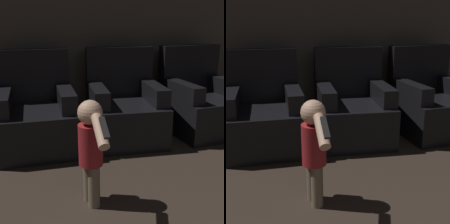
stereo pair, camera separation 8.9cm
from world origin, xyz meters
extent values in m
cube|color=#51493F|center=(0.00, 4.50, 1.30)|extent=(8.40, 0.05, 2.60)
cube|color=black|center=(-0.89, 3.79, 0.23)|extent=(0.82, 0.91, 0.46)
cube|color=black|center=(-0.88, 4.16, 0.75)|extent=(0.81, 0.17, 0.59)
cube|color=black|center=(-1.21, 3.80, 0.56)|extent=(0.17, 0.74, 0.20)
cube|color=black|center=(-0.56, 3.79, 0.56)|extent=(0.17, 0.74, 0.20)
cube|color=black|center=(0.12, 3.79, 0.23)|extent=(0.87, 0.95, 0.46)
cube|color=black|center=(0.15, 4.16, 0.75)|extent=(0.82, 0.22, 0.59)
cube|color=black|center=(-0.20, 3.82, 0.56)|extent=(0.21, 0.74, 0.20)
cube|color=black|center=(0.44, 3.77, 0.56)|extent=(0.21, 0.74, 0.20)
cube|color=black|center=(1.13, 3.79, 0.23)|extent=(0.88, 0.96, 0.46)
cube|color=black|center=(1.10, 4.16, 0.75)|extent=(0.82, 0.23, 0.59)
cube|color=black|center=(0.80, 3.77, 0.56)|extent=(0.22, 0.75, 0.20)
cylinder|color=brown|center=(-0.53, 2.55, 0.17)|extent=(0.09, 0.09, 0.33)
cylinder|color=brown|center=(-0.54, 2.65, 0.17)|extent=(0.09, 0.09, 0.33)
cylinder|color=maroon|center=(-0.53, 2.60, 0.49)|extent=(0.18, 0.18, 0.32)
sphere|color=tan|center=(-0.53, 2.60, 0.74)|extent=(0.18, 0.18, 0.18)
cylinder|color=tan|center=(-0.55, 2.71, 0.48)|extent=(0.07, 0.07, 0.27)
cylinder|color=tan|center=(-0.51, 2.37, 0.68)|extent=(0.07, 0.27, 0.20)
cube|color=black|center=(-0.51, 2.26, 0.74)|extent=(0.04, 0.16, 0.10)
camera|label=1|loc=(-0.94, 0.51, 1.40)|focal=50.00mm
camera|label=2|loc=(-0.86, 0.48, 1.40)|focal=50.00mm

